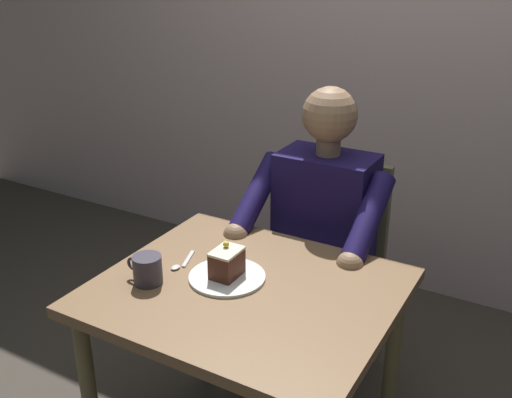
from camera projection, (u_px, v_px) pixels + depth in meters
dining_table at (247, 315)px, 1.84m from camera, size 0.89×0.77×0.74m
chair at (332, 260)px, 2.44m from camera, size 0.42×0.42×0.91m
seated_person at (316, 245)px, 2.25m from camera, size 0.53×0.58×1.25m
dessert_plate at (227, 277)px, 1.85m from camera, size 0.24×0.24×0.01m
cake_slice at (227, 263)px, 1.83m from camera, size 0.08×0.10×0.11m
coffee_cup at (147, 269)px, 1.81m from camera, size 0.12×0.09×0.09m
dessert_spoon at (181, 263)px, 1.93m from camera, size 0.05×0.14×0.01m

